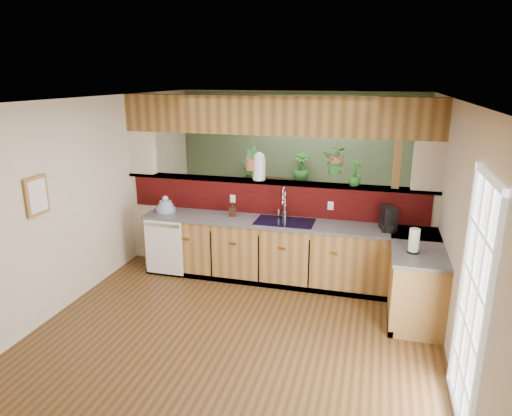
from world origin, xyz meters
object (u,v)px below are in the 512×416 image
(soap_dispenser, at_px, (232,209))
(glass_jar, at_px, (259,166))
(coffee_maker, at_px, (388,219))
(dish_stack, at_px, (166,207))
(paper_towel, at_px, (414,241))
(faucet, at_px, (284,201))
(shelving_console, at_px, (280,204))

(soap_dispenser, relative_size, glass_jar, 0.50)
(coffee_maker, height_order, glass_jar, glass_jar)
(dish_stack, bearing_deg, paper_towel, -12.32)
(coffee_maker, xyz_separation_m, glass_jar, (-1.86, 0.37, 0.55))
(dish_stack, relative_size, coffee_maker, 0.90)
(faucet, relative_size, paper_towel, 1.52)
(dish_stack, height_order, coffee_maker, coffee_maker)
(shelving_console, bearing_deg, glass_jar, -74.64)
(soap_dispenser, relative_size, paper_towel, 0.67)
(dish_stack, relative_size, soap_dispenser, 1.38)
(dish_stack, bearing_deg, soap_dispenser, 3.04)
(dish_stack, xyz_separation_m, shelving_console, (1.27, 2.27, -0.48))
(dish_stack, xyz_separation_m, paper_towel, (3.48, -0.76, 0.06))
(faucet, bearing_deg, dish_stack, -175.24)
(faucet, height_order, coffee_maker, faucet)
(paper_towel, bearing_deg, shelving_console, 126.24)
(dish_stack, relative_size, paper_towel, 0.93)
(dish_stack, distance_m, coffee_maker, 3.21)
(faucet, height_order, soap_dispenser, faucet)
(faucet, height_order, shelving_console, faucet)
(glass_jar, xyz_separation_m, shelving_console, (-0.08, 1.90, -1.10))
(coffee_maker, height_order, paper_towel, coffee_maker)
(coffee_maker, bearing_deg, glass_jar, 152.70)
(faucet, distance_m, glass_jar, 0.65)
(soap_dispenser, bearing_deg, faucet, 7.12)
(dish_stack, height_order, shelving_console, dish_stack)
(dish_stack, height_order, glass_jar, glass_jar)
(faucet, relative_size, dish_stack, 1.64)
(faucet, xyz_separation_m, soap_dispenser, (-0.74, -0.09, -0.15))
(soap_dispenser, bearing_deg, coffee_maker, -1.59)
(paper_towel, distance_m, glass_jar, 2.48)
(shelving_console, bearing_deg, soap_dispenser, -83.21)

